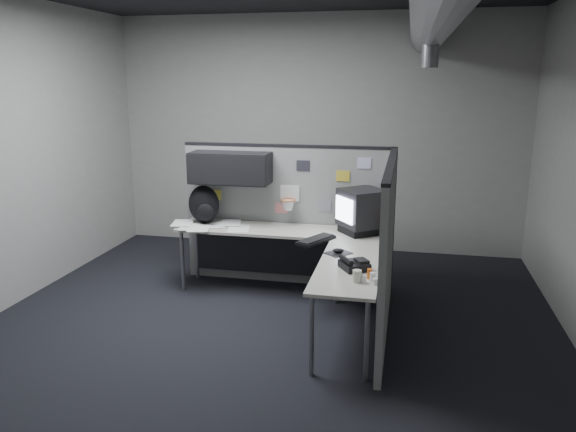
% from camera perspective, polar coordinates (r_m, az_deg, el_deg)
% --- Properties ---
extents(room, '(5.62, 5.62, 3.22)m').
position_cam_1_polar(room, '(4.92, 4.15, 10.78)').
color(room, black).
rests_on(room, ground).
extents(partition_back, '(2.44, 0.42, 1.63)m').
position_cam_1_polar(partition_back, '(6.42, -1.64, 1.62)').
color(partition_back, gray).
rests_on(partition_back, ground).
extents(partition_right, '(0.07, 2.23, 1.63)m').
position_cam_1_polar(partition_right, '(5.31, 10.06, -3.22)').
color(partition_right, gray).
rests_on(partition_right, ground).
extents(desk, '(2.31, 2.11, 0.73)m').
position_cam_1_polar(desk, '(5.93, 0.92, -3.24)').
color(desk, '#B4B0A2').
rests_on(desk, ground).
extents(monitor, '(0.59, 0.59, 0.48)m').
position_cam_1_polar(monitor, '(6.05, 7.51, 0.54)').
color(monitor, black).
rests_on(monitor, desk).
extents(keyboard, '(0.37, 0.50, 0.04)m').
position_cam_1_polar(keyboard, '(5.73, 2.85, -2.43)').
color(keyboard, black).
rests_on(keyboard, desk).
extents(mouse, '(0.29, 0.30, 0.05)m').
position_cam_1_polar(mouse, '(5.37, 5.13, -3.63)').
color(mouse, black).
rests_on(mouse, desk).
extents(phone, '(0.31, 0.31, 0.11)m').
position_cam_1_polar(phone, '(4.95, 6.71, -4.92)').
color(phone, black).
rests_on(phone, desk).
extents(bottles, '(0.14, 0.18, 0.09)m').
position_cam_1_polar(bottles, '(4.68, 8.34, -6.17)').
color(bottles, silver).
rests_on(bottles, desk).
extents(cup, '(0.08, 0.08, 0.10)m').
position_cam_1_polar(cup, '(4.65, 7.03, -6.08)').
color(cup, '#BBB9A5').
rests_on(cup, desk).
extents(papers, '(0.97, 0.68, 0.02)m').
position_cam_1_polar(papers, '(6.38, -7.97, -0.96)').
color(papers, white).
rests_on(papers, desk).
extents(backpack, '(0.39, 0.35, 0.44)m').
position_cam_1_polar(backpack, '(6.48, -8.53, 1.11)').
color(backpack, black).
rests_on(backpack, desk).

